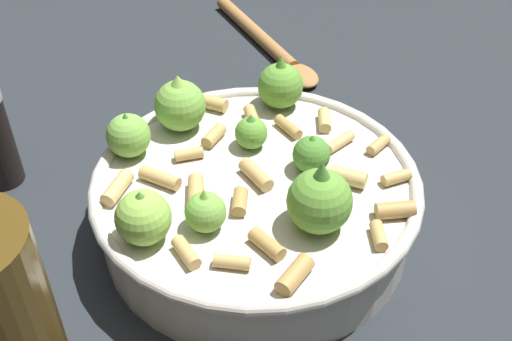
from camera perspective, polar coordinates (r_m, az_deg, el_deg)
ground_plane at (r=0.53m, az=0.00°, el=-5.28°), size 2.40×2.40×0.00m
cooking_pan at (r=0.51m, az=-0.23°, el=-2.26°), size 0.26×0.26×0.11m
wooden_spoon at (r=0.77m, az=1.13°, el=11.19°), size 0.23×0.08×0.02m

